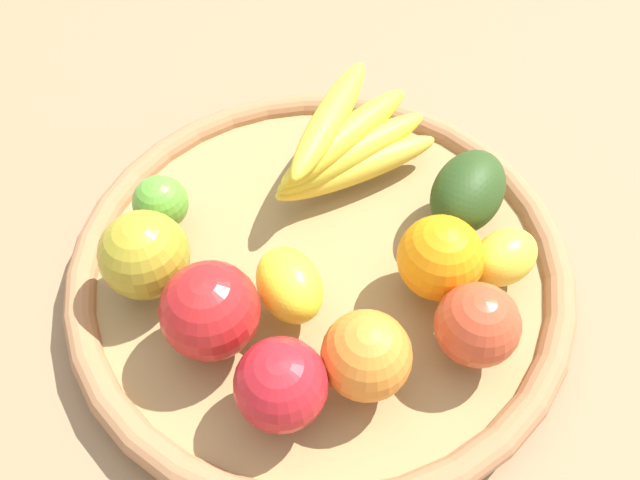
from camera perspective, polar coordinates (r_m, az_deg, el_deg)
The scene contains 13 objects.
ground_plane at distance 0.61m, azimuth 0.00°, elevation -3.42°, with size 2.40×2.40×0.00m, color #916F4E.
basket at distance 0.60m, azimuth 0.00°, elevation -2.34°, with size 0.46×0.46×0.04m.
lemon_1 at distance 0.57m, azimuth 16.16°, elevation -1.49°, with size 0.06×0.05×0.05m, color yellow.
apple_2 at distance 0.55m, azimuth -15.40°, elevation -1.30°, with size 0.08×0.08×0.08m, color #A99525.
apple_0 at distance 0.51m, azimuth -9.78°, elevation -6.23°, with size 0.08×0.08×0.08m, color red.
banana_bunch at distance 0.62m, azimuth 2.44°, elevation 8.61°, with size 0.18×0.17×0.07m.
orange_1 at distance 0.49m, azimuth 4.16°, elevation -10.25°, with size 0.07×0.07×0.07m, color orange.
avocado at distance 0.60m, azimuth 13.07°, elevation 4.23°, with size 0.09×0.06×0.06m, color #294519.
orange_0 at distance 0.54m, azimuth 10.68°, elevation -1.58°, with size 0.07×0.07×0.07m, color orange.
lemon_0 at distance 0.53m, azimuth -2.75°, elevation -4.01°, with size 0.07×0.05×0.05m, color yellow.
apple_3 at distance 0.48m, azimuth -3.50°, elevation -12.75°, with size 0.07×0.07×0.07m, color red.
apple_1 at distance 0.52m, azimuth 13.86°, elevation -7.36°, with size 0.07×0.07×0.07m, color #C94527.
lime_0 at distance 0.60m, azimuth -14.04°, elevation 3.25°, with size 0.05×0.05×0.05m, color #5BA131.
Camera 1 is at (-0.03, -0.34, 0.51)m, focal length 35.84 mm.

